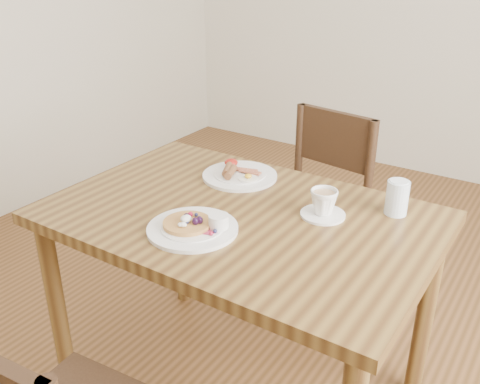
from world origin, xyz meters
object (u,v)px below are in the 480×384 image
(dining_table, at_px, (240,239))
(water_glass, at_px, (397,198))
(breakfast_plate, at_px, (239,174))
(pancake_plate, at_px, (194,226))
(chair_far, at_px, (314,205))
(teacup_saucer, at_px, (323,204))

(dining_table, bearing_deg, water_glass, 32.24)
(dining_table, relative_size, breakfast_plate, 4.44)
(pancake_plate, bearing_deg, water_glass, 43.43)
(breakfast_plate, bearing_deg, chair_far, 75.25)
(chair_far, xyz_separation_m, breakfast_plate, (-0.11, -0.42, 0.27))
(dining_table, distance_m, chair_far, 0.67)
(pancake_plate, bearing_deg, breakfast_plate, 105.29)
(breakfast_plate, bearing_deg, pancake_plate, -74.71)
(dining_table, xyz_separation_m, chair_far, (-0.05, 0.65, -0.16))
(teacup_saucer, distance_m, water_glass, 0.23)
(chair_far, distance_m, water_glass, 0.68)
(dining_table, height_order, breakfast_plate, breakfast_plate)
(breakfast_plate, relative_size, water_glass, 2.46)
(dining_table, xyz_separation_m, pancake_plate, (-0.05, -0.17, 0.11))
(chair_far, distance_m, teacup_saucer, 0.67)
(teacup_saucer, relative_size, water_glass, 1.28)
(pancake_plate, relative_size, water_glass, 2.46)
(dining_table, bearing_deg, breakfast_plate, 124.37)
(pancake_plate, height_order, teacup_saucer, teacup_saucer)
(dining_table, xyz_separation_m, water_glass, (0.41, 0.26, 0.15))
(dining_table, distance_m, water_glass, 0.51)
(teacup_saucer, bearing_deg, dining_table, -152.01)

